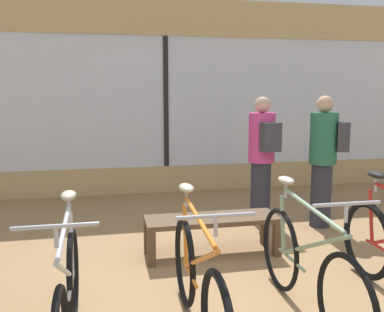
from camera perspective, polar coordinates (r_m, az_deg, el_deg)
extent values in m
cube|color=tan|center=(7.34, -3.43, -3.04)|extent=(12.00, 0.08, 0.45)
cube|color=silver|center=(7.19, -3.52, 7.16)|extent=(12.00, 0.04, 2.15)
cube|color=tan|center=(7.28, -3.63, 18.05)|extent=(12.00, 0.08, 0.60)
cube|color=black|center=(7.16, -3.49, 7.16)|extent=(0.08, 0.02, 2.15)
torus|color=black|center=(3.54, -15.58, -14.68)|extent=(0.04, 0.67, 0.67)
cylinder|color=#BCBCC1|center=(2.96, -16.50, -14.54)|extent=(0.03, 0.93, 0.51)
cylinder|color=#BCBCC1|center=(3.42, -15.80, -11.25)|extent=(0.03, 0.11, 0.49)
cylinder|color=#BCBCC1|center=(2.89, -16.69, -9.28)|extent=(0.03, 0.86, 0.10)
cylinder|color=#BCBCC1|center=(3.34, -15.85, -16.21)|extent=(0.03, 0.45, 0.03)
cylinder|color=#B2B2B7|center=(3.29, -16.07, -6.40)|extent=(0.02, 0.02, 0.14)
ellipsoid|color=#B2A893|center=(3.27, -16.13, -5.05)|extent=(0.11, 0.22, 0.06)
cylinder|color=#B2B2B7|center=(2.45, -17.67, -10.25)|extent=(0.02, 0.02, 0.12)
cylinder|color=#ADADB2|center=(2.43, -17.73, -8.92)|extent=(0.46, 0.02, 0.02)
torus|color=black|center=(3.56, -1.00, -13.90)|extent=(0.05, 0.71, 0.71)
cylinder|color=orange|center=(2.97, 1.02, -13.68)|extent=(0.03, 0.97, 0.51)
cylinder|color=orange|center=(3.44, -0.88, -10.46)|extent=(0.03, 0.11, 0.49)
cylinder|color=orange|center=(2.90, 0.91, -8.43)|extent=(0.03, 0.89, 0.10)
cylinder|color=orange|center=(3.35, -0.24, -15.40)|extent=(0.03, 0.47, 0.03)
cylinder|color=#B2B2B7|center=(3.31, -0.77, -5.61)|extent=(0.02, 0.02, 0.14)
ellipsoid|color=#B2A893|center=(3.29, -0.77, -4.27)|extent=(0.11, 0.22, 0.06)
cylinder|color=#B2B2B7|center=(2.46, 3.18, -9.33)|extent=(0.02, 0.02, 0.12)
cylinder|color=#ADADB2|center=(2.44, 3.20, -7.99)|extent=(0.46, 0.02, 0.02)
torus|color=black|center=(3.89, 11.62, -12.05)|extent=(0.04, 0.71, 0.71)
torus|color=black|center=(3.04, 19.84, -18.62)|extent=(0.04, 0.71, 0.71)
cylinder|color=gray|center=(3.33, 15.65, -11.43)|extent=(0.03, 0.98, 0.51)
cylinder|color=gray|center=(3.78, 11.98, -8.85)|extent=(0.03, 0.11, 0.49)
cylinder|color=gray|center=(3.27, 15.61, -6.74)|extent=(0.03, 0.91, 0.10)
cylinder|color=gray|center=(3.69, 13.11, -13.29)|extent=(0.03, 0.48, 0.03)
cylinder|color=#B2B2B7|center=(3.66, 12.38, -4.40)|extent=(0.02, 0.02, 0.14)
ellipsoid|color=#B2A893|center=(3.64, 12.43, -3.17)|extent=(0.11, 0.22, 0.06)
cylinder|color=#B2B2B7|center=(2.86, 19.86, -7.18)|extent=(0.02, 0.02, 0.12)
cylinder|color=#ADADB2|center=(2.85, 19.92, -6.02)|extent=(0.46, 0.02, 0.02)
torus|color=black|center=(4.32, 22.27, -10.34)|extent=(0.06, 0.73, 0.73)
cylinder|color=red|center=(4.22, 22.76, -7.41)|extent=(0.03, 0.11, 0.49)
cylinder|color=red|center=(4.13, 24.16, -11.33)|extent=(0.03, 0.48, 0.03)
cylinder|color=#B2B2B7|center=(4.11, 23.33, -3.40)|extent=(0.02, 0.02, 0.14)
ellipsoid|color=black|center=(4.10, 23.40, -2.30)|extent=(0.11, 0.22, 0.06)
cube|color=brown|center=(4.54, 2.69, -8.41)|extent=(1.40, 0.44, 0.05)
cube|color=brown|center=(4.33, -5.43, -12.21)|extent=(0.08, 0.08, 0.36)
cube|color=brown|center=(4.64, 11.30, -10.86)|extent=(0.08, 0.08, 0.36)
cube|color=brown|center=(4.66, -5.92, -10.64)|extent=(0.08, 0.08, 0.36)
cube|color=brown|center=(4.96, 9.66, -9.53)|extent=(0.08, 0.08, 0.36)
cylinder|color=#2D2D38|center=(5.71, 9.11, -4.75)|extent=(0.28, 0.28, 0.80)
cylinder|color=#D13D84|center=(5.59, 9.29, 2.44)|extent=(0.37, 0.37, 0.64)
sphere|color=tan|center=(5.56, 9.39, 6.76)|extent=(0.21, 0.21, 0.21)
cube|color=#38383D|center=(5.38, 10.44, 2.50)|extent=(0.25, 0.16, 0.36)
cylinder|color=#2D2D38|center=(5.71, 16.80, -5.00)|extent=(0.36, 0.36, 0.81)
cylinder|color=#286647|center=(5.58, 17.13, 2.27)|extent=(0.47, 0.47, 0.64)
sphere|color=tan|center=(5.55, 17.33, 6.63)|extent=(0.21, 0.21, 0.21)
cube|color=#38383D|center=(5.57, 19.61, 2.47)|extent=(0.25, 0.28, 0.36)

